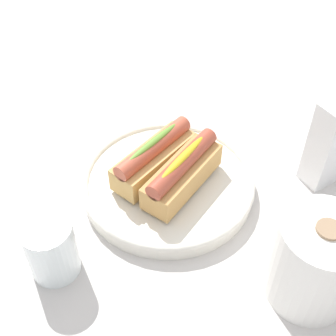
% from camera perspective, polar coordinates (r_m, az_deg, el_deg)
% --- Properties ---
extents(ground_plane, '(2.40, 2.40, 0.00)m').
position_cam_1_polar(ground_plane, '(0.76, 0.51, -1.25)').
color(ground_plane, beige).
extents(serving_bowl, '(0.27, 0.27, 0.03)m').
position_cam_1_polar(serving_bowl, '(0.73, 0.00, -1.87)').
color(serving_bowl, silver).
rests_on(serving_bowl, ground_plane).
extents(hotdog_front, '(0.16, 0.08, 0.06)m').
position_cam_1_polar(hotdog_front, '(0.71, -1.77, 1.40)').
color(hotdog_front, tan).
rests_on(hotdog_front, serving_bowl).
extents(hotdog_back, '(0.16, 0.09, 0.06)m').
position_cam_1_polar(hotdog_back, '(0.69, 1.83, -0.53)').
color(hotdog_back, tan).
rests_on(hotdog_back, serving_bowl).
extents(water_glass, '(0.07, 0.07, 0.09)m').
position_cam_1_polar(water_glass, '(0.63, -14.29, -9.96)').
color(water_glass, white).
rests_on(water_glass, ground_plane).
extents(paper_towel_roll, '(0.11, 0.11, 0.13)m').
position_cam_1_polar(paper_towel_roll, '(0.60, 17.97, -11.10)').
color(paper_towel_roll, white).
rests_on(paper_towel_roll, ground_plane).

